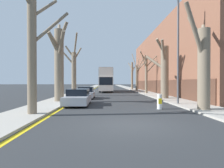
# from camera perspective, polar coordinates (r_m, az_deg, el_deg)

# --- Properties ---
(ground_plane) EXTENTS (300.00, 300.00, 0.00)m
(ground_plane) POSITION_cam_1_polar(r_m,az_deg,el_deg) (8.99, 5.30, -11.56)
(ground_plane) COLOR #2B2D30
(sidewalk_left) EXTENTS (2.69, 120.00, 0.12)m
(sidewalk_left) POSITION_cam_1_polar(r_m,az_deg,el_deg) (58.94, -6.31, -1.17)
(sidewalk_left) COLOR #A39E93
(sidewalk_left) RESTS_ON ground
(sidewalk_right) EXTENTS (2.69, 120.00, 0.12)m
(sidewalk_right) POSITION_cam_1_polar(r_m,az_deg,el_deg) (59.15, 4.89, -1.16)
(sidewalk_right) COLOR #A39E93
(sidewalk_right) RESTS_ON ground
(building_facade_right) EXTENTS (10.08, 39.66, 10.70)m
(building_facade_right) POSITION_cam_1_polar(r_m,az_deg,el_deg) (36.55, 19.50, 5.99)
(building_facade_right) COLOR brown
(building_facade_right) RESTS_ON ground
(kerb_line_stripe) EXTENTS (0.24, 120.00, 0.01)m
(kerb_line_stripe) POSITION_cam_1_polar(r_m,az_deg,el_deg) (58.84, -4.83, -1.23)
(kerb_line_stripe) COLOR yellow
(kerb_line_stripe) RESTS_ON ground
(street_tree_left_0) EXTENTS (3.02, 4.27, 9.32)m
(street_tree_left_0) POSITION_cam_1_polar(r_m,az_deg,el_deg) (12.24, -21.66, 11.69)
(street_tree_left_0) COLOR #7A6B56
(street_tree_left_0) RESTS_ON ground
(street_tree_left_1) EXTENTS (1.84, 5.06, 8.07)m
(street_tree_left_1) POSITION_cam_1_polar(r_m,az_deg,el_deg) (19.24, -14.92, 6.47)
(street_tree_left_1) COLOR #7A6B56
(street_tree_left_1) RESTS_ON ground
(street_tree_left_2) EXTENTS (3.33, 3.20, 8.01)m
(street_tree_left_2) POSITION_cam_1_polar(r_m,az_deg,el_deg) (27.32, -10.95, 3.98)
(street_tree_left_2) COLOR #7A6B56
(street_tree_left_2) RESTS_ON ground
(street_tree_right_0) EXTENTS (3.01, 3.59, 6.70)m
(street_tree_right_0) POSITION_cam_1_polar(r_m,az_deg,el_deg) (14.30, 24.52, 5.46)
(street_tree_right_0) COLOR #7A6B56
(street_tree_right_0) RESTS_ON ground
(street_tree_right_1) EXTENTS (2.23, 3.21, 6.49)m
(street_tree_right_1) POSITION_cam_1_polar(r_m,az_deg,el_deg) (22.50, 14.63, 3.82)
(street_tree_right_1) COLOR #7A6B56
(street_tree_right_1) RESTS_ON ground
(street_tree_right_2) EXTENTS (3.83, 1.87, 7.02)m
(street_tree_right_2) POSITION_cam_1_polar(r_m,az_deg,el_deg) (32.31, 9.92, 3.39)
(street_tree_right_2) COLOR #7A6B56
(street_tree_right_2) RESTS_ON ground
(street_tree_right_3) EXTENTS (2.55, 2.86, 7.86)m
(street_tree_right_3) POSITION_cam_1_polar(r_m,az_deg,el_deg) (41.14, 7.19, 2.55)
(street_tree_right_3) COLOR #7A6B56
(street_tree_right_3) RESTS_ON ground
(street_tree_right_4) EXTENTS (2.64, 2.54, 6.82)m
(street_tree_right_4) POSITION_cam_1_polar(r_m,az_deg,el_deg) (49.99, 5.78, 2.59)
(street_tree_right_4) COLOR #7A6B56
(street_tree_right_4) RESTS_ON ground
(double_decker_bus) EXTENTS (2.51, 11.50, 4.38)m
(double_decker_bus) POSITION_cam_1_polar(r_m,az_deg,el_deg) (38.86, -1.75, 1.48)
(double_decker_bus) COLOR silver
(double_decker_bus) RESTS_ON ground
(parked_car_0) EXTENTS (1.83, 4.60, 1.32)m
(parked_car_0) POSITION_cam_1_polar(r_m,az_deg,el_deg) (16.52, -9.67, -3.79)
(parked_car_0) COLOR #9EA3AD
(parked_car_0) RESTS_ON ground
(parked_car_1) EXTENTS (1.82, 4.03, 1.33)m
(parked_car_1) POSITION_cam_1_polar(r_m,az_deg,el_deg) (22.98, -7.43, -2.55)
(parked_car_1) COLOR #9EA3AD
(parked_car_1) RESTS_ON ground
(lamp_post) EXTENTS (1.40, 0.20, 9.26)m
(lamp_post) POSITION_cam_1_polar(r_m,az_deg,el_deg) (17.46, 18.09, 11.16)
(lamp_post) COLOR #4C4F54
(lamp_post) RESTS_ON ground
(traffic_bollard) EXTENTS (0.34, 0.35, 1.04)m
(traffic_bollard) POSITION_cam_1_polar(r_m,az_deg,el_deg) (14.28, 13.42, -4.93)
(traffic_bollard) COLOR white
(traffic_bollard) RESTS_ON ground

